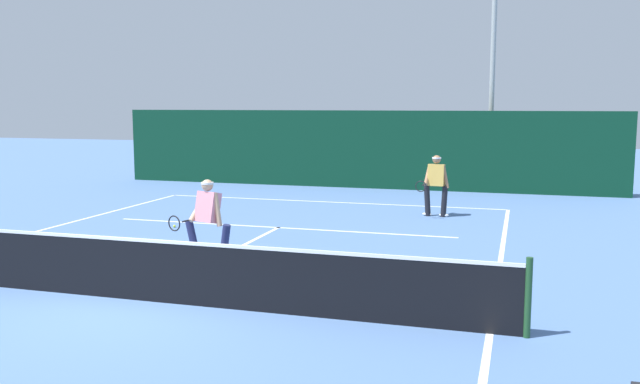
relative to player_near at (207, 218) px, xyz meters
The scene contains 11 objects.
ground_plane 2.55m from the player_near, 91.65° to the right, with size 80.00×80.00×0.00m, color #4F72A7.
court_line_baseline_far 8.49m from the player_near, 90.47° to the left, with size 10.63×0.10×0.01m, color white.
court_line_sideline_right 5.83m from the player_near, 24.45° to the right, with size 0.10×21.66×0.01m, color white.
court_line_service 4.06m from the player_near, 90.99° to the left, with size 8.67×0.10×0.01m, color white.
court_line_centre 1.21m from the player_near, 94.83° to the left, with size 0.10×6.40×0.01m, color white.
tennis_net 2.42m from the player_near, 91.65° to the right, with size 11.65×0.09×1.06m.
player_near is the anchor object (origin of this frame).
player_far 7.54m from the player_near, 63.26° to the left, with size 0.83×0.88×1.65m.
tennis_ball 4.19m from the player_near, 127.73° to the left, with size 0.07×0.07×0.07m, color #D1E033.
back_fence_windscreen 12.13m from the player_near, 90.32° to the left, with size 18.18×0.12×2.77m, color #0A3522.
light_pole 14.59m from the player_near, 71.24° to the left, with size 0.55×0.44×8.77m.
Camera 1 is at (5.63, -8.78, 3.01)m, focal length 37.63 mm.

